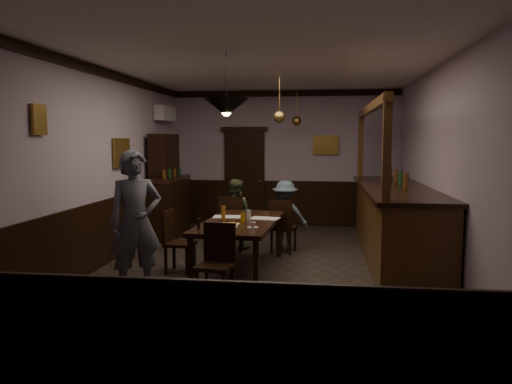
% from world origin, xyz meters
% --- Properties ---
extents(room, '(5.01, 8.01, 3.01)m').
position_xyz_m(room, '(0.00, 0.00, 1.50)').
color(room, '#2D2621').
rests_on(room, ground).
extents(dining_table, '(1.12, 2.25, 0.75)m').
position_xyz_m(dining_table, '(-0.33, -0.07, 0.69)').
color(dining_table, black).
rests_on(dining_table, ground).
extents(chair_far_left, '(0.42, 0.42, 0.95)m').
position_xyz_m(chair_far_left, '(-0.70, 1.22, 0.52)').
color(chair_far_left, black).
rests_on(chair_far_left, ground).
extents(chair_far_right, '(0.47, 0.47, 0.91)m').
position_xyz_m(chair_far_right, '(0.18, 1.18, 0.50)').
color(chair_far_right, black).
rests_on(chair_far_right, ground).
extents(chair_near, '(0.45, 0.45, 0.92)m').
position_xyz_m(chair_near, '(-0.40, -1.39, 0.51)').
color(chair_near, black).
rests_on(chair_near, ground).
extents(chair_side, '(0.42, 0.42, 0.90)m').
position_xyz_m(chair_side, '(-1.26, -0.22, 0.49)').
color(chair_side, black).
rests_on(chair_side, ground).
extents(person_standing, '(0.78, 0.71, 1.79)m').
position_xyz_m(person_standing, '(-1.45, -1.26, 0.89)').
color(person_standing, '#5A5B67').
rests_on(person_standing, ground).
extents(person_seated_left, '(0.66, 0.55, 1.23)m').
position_xyz_m(person_seated_left, '(-0.69, 1.50, 0.61)').
color(person_seated_left, '#4F5734').
rests_on(person_seated_left, ground).
extents(person_seated_right, '(0.79, 0.46, 1.21)m').
position_xyz_m(person_seated_right, '(0.20, 1.45, 0.61)').
color(person_seated_right, '#4D606E').
rests_on(person_seated_right, ground).
extents(newspaper_left, '(0.44, 0.33, 0.01)m').
position_xyz_m(newspaper_left, '(-0.58, 0.25, 0.75)').
color(newspaper_left, silver).
rests_on(newspaper_left, dining_table).
extents(newspaper_right, '(0.46, 0.36, 0.01)m').
position_xyz_m(newspaper_right, '(-0.00, 0.17, 0.75)').
color(newspaper_right, silver).
rests_on(newspaper_right, dining_table).
extents(napkin, '(0.16, 0.16, 0.00)m').
position_xyz_m(napkin, '(-0.38, -0.36, 0.75)').
color(napkin, '#E2C953').
rests_on(napkin, dining_table).
extents(saucer, '(0.15, 0.15, 0.01)m').
position_xyz_m(saucer, '(-0.07, -0.63, 0.76)').
color(saucer, white).
rests_on(saucer, dining_table).
extents(coffee_cup, '(0.08, 0.08, 0.07)m').
position_xyz_m(coffee_cup, '(-0.07, -0.66, 0.80)').
color(coffee_cup, white).
rests_on(coffee_cup, saucer).
extents(pastry_plate, '(0.22, 0.22, 0.01)m').
position_xyz_m(pastry_plate, '(-0.39, -0.61, 0.76)').
color(pastry_plate, white).
rests_on(pastry_plate, dining_table).
extents(pastry_ring_a, '(0.13, 0.13, 0.04)m').
position_xyz_m(pastry_ring_a, '(-0.46, -0.60, 0.79)').
color(pastry_ring_a, '#C68C47').
rests_on(pastry_ring_a, pastry_plate).
extents(pastry_ring_b, '(0.13, 0.13, 0.04)m').
position_xyz_m(pastry_ring_b, '(-0.37, -0.55, 0.79)').
color(pastry_ring_b, '#C68C47').
rests_on(pastry_ring_b, pastry_plate).
extents(soda_can, '(0.07, 0.07, 0.12)m').
position_xyz_m(soda_can, '(-0.29, -0.15, 0.81)').
color(soda_can, yellow).
rests_on(soda_can, dining_table).
extents(beer_glass, '(0.06, 0.06, 0.20)m').
position_xyz_m(beer_glass, '(-0.60, 0.02, 0.85)').
color(beer_glass, '#BF721E').
rests_on(beer_glass, dining_table).
extents(water_glass, '(0.06, 0.06, 0.15)m').
position_xyz_m(water_glass, '(-0.22, 0.01, 0.82)').
color(water_glass, silver).
rests_on(water_glass, dining_table).
extents(pepper_mill, '(0.04, 0.04, 0.14)m').
position_xyz_m(pepper_mill, '(-0.77, -0.79, 0.82)').
color(pepper_mill, black).
rests_on(pepper_mill, dining_table).
extents(sideboard, '(0.55, 1.53, 2.02)m').
position_xyz_m(sideboard, '(-2.21, 2.38, 0.81)').
color(sideboard, black).
rests_on(sideboard, ground).
extents(bar_counter, '(1.03, 4.42, 2.47)m').
position_xyz_m(bar_counter, '(1.99, 1.03, 0.62)').
color(bar_counter, '#4E3014').
rests_on(bar_counter, ground).
extents(door_back, '(0.90, 0.06, 2.10)m').
position_xyz_m(door_back, '(-0.90, 3.95, 1.05)').
color(door_back, black).
rests_on(door_back, ground).
extents(ac_unit, '(0.20, 0.85, 0.30)m').
position_xyz_m(ac_unit, '(-2.38, 2.90, 2.45)').
color(ac_unit, white).
rests_on(ac_unit, ground).
extents(picture_left_small, '(0.04, 0.28, 0.36)m').
position_xyz_m(picture_left_small, '(-2.46, -1.60, 2.15)').
color(picture_left_small, olive).
rests_on(picture_left_small, ground).
extents(picture_left_large, '(0.04, 0.62, 0.48)m').
position_xyz_m(picture_left_large, '(-2.46, 0.80, 1.70)').
color(picture_left_large, olive).
rests_on(picture_left_large, ground).
extents(picture_back, '(0.55, 0.04, 0.42)m').
position_xyz_m(picture_back, '(0.90, 3.96, 1.80)').
color(picture_back, olive).
rests_on(picture_back, ground).
extents(pendant_iron, '(0.56, 0.56, 0.79)m').
position_xyz_m(pendant_iron, '(-0.37, -0.87, 2.32)').
color(pendant_iron, black).
rests_on(pendant_iron, ground).
extents(pendant_brass_mid, '(0.20, 0.20, 0.81)m').
position_xyz_m(pendant_brass_mid, '(0.10, 1.37, 2.30)').
color(pendant_brass_mid, '#BF8C3F').
rests_on(pendant_brass_mid, ground).
extents(pendant_brass_far, '(0.20, 0.20, 0.81)m').
position_xyz_m(pendant_brass_far, '(0.30, 3.25, 2.30)').
color(pendant_brass_far, '#BF8C3F').
rests_on(pendant_brass_far, ground).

